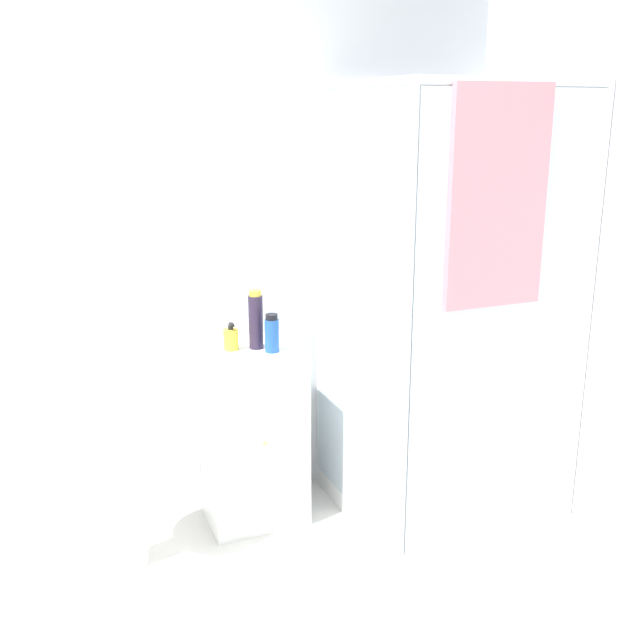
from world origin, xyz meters
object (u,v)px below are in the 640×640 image
at_px(shampoo_bottle_tall_black, 256,320).
at_px(shampoo_bottle_blue, 272,334).
at_px(sink, 121,419).
at_px(soap_dispenser, 231,339).

bearing_deg(shampoo_bottle_tall_black, shampoo_bottle_blue, -57.91).
xyz_separation_m(shampoo_bottle_tall_black, shampoo_bottle_blue, (0.05, -0.08, -0.05)).
height_order(sink, shampoo_bottle_blue, sink).
bearing_deg(shampoo_bottle_blue, shampoo_bottle_tall_black, 122.09).
height_order(soap_dispenser, shampoo_bottle_blue, shampoo_bottle_blue).
distance_m(sink, soap_dispenser, 0.58).
bearing_deg(sink, shampoo_bottle_tall_black, 13.77).
xyz_separation_m(sink, soap_dispenser, (0.51, 0.17, 0.22)).
distance_m(shampoo_bottle_tall_black, shampoo_bottle_blue, 0.10).
xyz_separation_m(sink, shampoo_bottle_blue, (0.66, 0.08, 0.26)).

